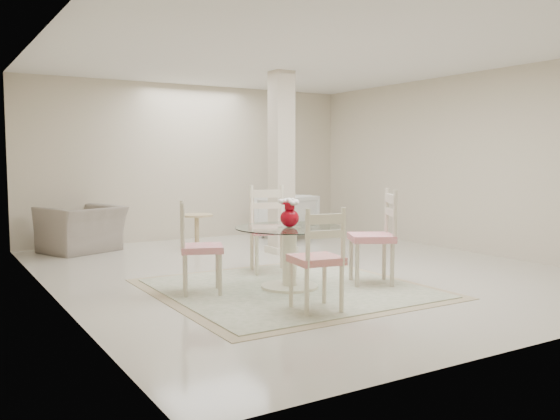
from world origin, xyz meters
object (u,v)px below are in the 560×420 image
dining_chair_east (378,230)px  dining_chair_west (195,241)px  recliner_taupe (82,229)px  dining_chair_south (319,252)px  column (281,163)px  side_table (197,232)px  red_vase (290,213)px  dining_chair_north (269,222)px  armchair_white (287,216)px  dining_table (290,258)px

dining_chair_east → dining_chair_west: dining_chair_east is taller
dining_chair_west → recliner_taupe: dining_chair_west is taller
dining_chair_west → dining_chair_south: bearing=-131.2°
column → side_table: column is taller
column → red_vase: 2.56m
column → dining_chair_west: column is taller
column → dining_chair_north: 1.68m
armchair_white → dining_chair_east: bearing=57.4°
dining_table → dining_chair_west: size_ratio=1.10×
dining_chair_east → side_table: size_ratio=2.21×
column → dining_chair_south: column is taller
dining_chair_west → armchair_white: bearing=-23.3°
dining_chair_west → side_table: bearing=-2.8°
dining_chair_north → side_table: dining_chair_north is taller
dining_chair_east → recliner_taupe: dining_chair_east is taller
dining_chair_west → recliner_taupe: size_ratio=1.00×
dining_chair_west → dining_chair_south: (0.68, -1.28, 0.00)m
dining_chair_south → side_table: (0.61, 4.26, -0.32)m
red_vase → armchair_white: 4.19m
red_vase → dining_chair_south: bearing=-106.6°
column → armchair_white: column is taller
recliner_taupe → side_table: bearing=139.2°
dining_table → recliner_taupe: bearing=109.3°
dining_chair_east → column: bearing=-157.6°
column → dining_chair_west: size_ratio=2.52×
column → dining_chair_west: bearing=-139.4°
column → dining_chair_north: column is taller
red_vase → dining_chair_east: 1.05m
column → armchair_white: size_ratio=3.15×
dining_chair_north → dining_chair_south: dining_chair_north is taller
column → recliner_taupe: column is taller
red_vase → dining_table: bearing=161.6°
red_vase → dining_chair_west: dining_chair_west is taller
dining_table → armchair_white: armchair_white is taller
dining_table → dining_chair_east: (0.98, -0.32, 0.28)m
column → red_vase: bearing=-119.2°
dining_chair_east → side_table: dining_chair_east is taller
dining_chair_east → armchair_white: (1.19, 3.87, -0.23)m
dining_table → armchair_white: (2.17, 3.56, 0.04)m
dining_chair_north → armchair_white: size_ratio=1.39×
dining_table → dining_chair_south: 1.04m
dining_chair_south → column: bearing=-106.7°
recliner_taupe → side_table: (1.66, -0.53, -0.10)m
dining_chair_north → dining_chair_east: bearing=-42.8°
recliner_taupe → armchair_white: 3.52m
dining_chair_east → armchair_white: 4.06m
dining_chair_west → column: bearing=-28.7°
dining_table → red_vase: red_vase is taller
dining_chair_north → dining_chair_west: dining_chair_north is taller
dining_table → dining_chair_south: (-0.29, -0.98, 0.22)m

